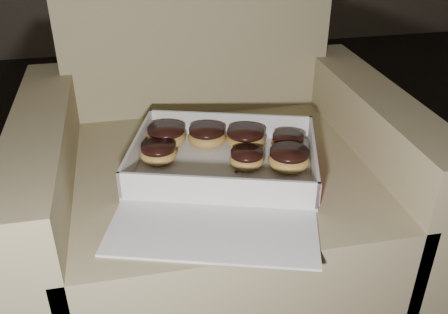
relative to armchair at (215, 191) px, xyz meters
name	(u,v)px	position (x,y,z in m)	size (l,w,h in m)	color
armchair	(215,191)	(0.00, 0.00, 0.00)	(0.83, 0.70, 0.87)	tan
bakery_box	(224,173)	(0.00, -0.13, 0.13)	(0.49, 0.53, 0.06)	white
donut_a	(289,159)	(0.13, -0.13, 0.15)	(0.09, 0.09, 0.04)	#C49344
donut_b	(246,138)	(0.07, -0.02, 0.15)	(0.09, 0.09, 0.04)	#C49344
donut_c	(159,153)	(-0.13, -0.04, 0.15)	(0.08, 0.08, 0.04)	#C49344
donut_d	(247,158)	(0.05, -0.10, 0.14)	(0.07, 0.07, 0.04)	#C49344
donut_e	(207,136)	(-0.02, 0.01, 0.15)	(0.09, 0.09, 0.04)	#C49344
donut_f	(166,136)	(-0.11, 0.03, 0.15)	(0.09, 0.09, 0.04)	#C49344
donut_g	(288,142)	(0.16, -0.05, 0.14)	(0.07, 0.07, 0.04)	#C49344
crumb_a	(165,182)	(-0.13, -0.13, 0.13)	(0.01, 0.01, 0.00)	black
crumb_b	(264,187)	(0.06, -0.19, 0.13)	(0.01, 0.01, 0.00)	black
crumb_c	(236,172)	(0.02, -0.12, 0.13)	(0.01, 0.01, 0.00)	black
crumb_d	(267,181)	(0.07, -0.17, 0.13)	(0.01, 0.01, 0.00)	black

